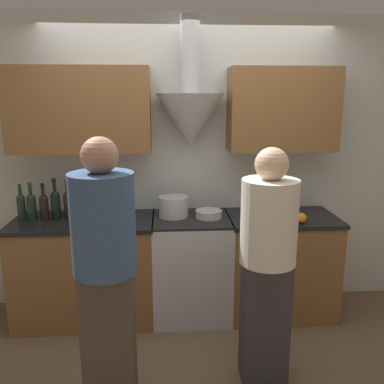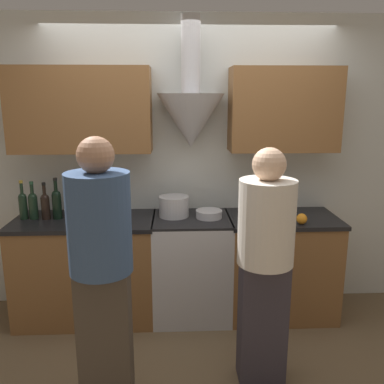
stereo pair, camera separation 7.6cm
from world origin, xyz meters
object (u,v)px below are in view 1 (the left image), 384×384
object	(u,v)px
person_foreground_right	(267,258)
person_foreground_left	(106,269)
wine_bottle_1	(32,205)
stove_range	(191,266)
orange_fruit	(301,218)
wine_bottle_6	(91,204)
wine_bottle_4	(68,203)
wine_bottle_2	(44,206)
wine_bottle_3	(56,203)
wine_bottle_5	(79,205)
wine_bottle_0	(21,205)
stock_pot	(174,206)
mixing_bowl	(209,214)

from	to	relation	value
person_foreground_right	person_foreground_left	bearing A→B (deg)	-167.28
wine_bottle_1	stove_range	bearing A→B (deg)	-1.21
orange_fruit	wine_bottle_6	bearing A→B (deg)	172.03
wine_bottle_1	wine_bottle_6	distance (m)	0.49
stove_range	wine_bottle_4	bearing A→B (deg)	178.29
person_foreground_right	wine_bottle_1	bearing A→B (deg)	152.80
wine_bottle_2	wine_bottle_3	distance (m)	0.10
wine_bottle_5	wine_bottle_6	world-z (taller)	wine_bottle_6
stove_range	wine_bottle_2	size ratio (longest dim) A/B	2.85
wine_bottle_0	wine_bottle_2	distance (m)	0.19
wine_bottle_4	person_foreground_left	distance (m)	1.24
wine_bottle_6	stock_pot	world-z (taller)	wine_bottle_6
wine_bottle_0	person_foreground_left	size ratio (longest dim) A/B	0.20
stock_pot	person_foreground_left	bearing A→B (deg)	-109.84
wine_bottle_2	stock_pot	xyz separation A→B (m)	(1.08, 0.03, -0.04)
stove_range	person_foreground_left	distance (m)	1.34
wine_bottle_4	stock_pot	size ratio (longest dim) A/B	1.33
mixing_bowl	wine_bottle_1	bearing A→B (deg)	178.70
wine_bottle_6	person_foreground_right	xyz separation A→B (m)	(1.29, -0.91, -0.15)
stove_range	wine_bottle_3	world-z (taller)	wine_bottle_3
wine_bottle_4	orange_fruit	xyz separation A→B (m)	(1.92, -0.24, -0.09)
wine_bottle_0	wine_bottle_2	bearing A→B (deg)	-3.14
wine_bottle_4	person_foreground_right	distance (m)	1.74
wine_bottle_4	stock_pot	distance (m)	0.89
wine_bottle_2	wine_bottle_5	bearing A→B (deg)	2.93
wine_bottle_3	mixing_bowl	world-z (taller)	wine_bottle_3
wine_bottle_2	stock_pot	world-z (taller)	wine_bottle_2
stock_pot	wine_bottle_3	bearing A→B (deg)	-178.43
wine_bottle_0	stock_pot	size ratio (longest dim) A/B	1.30
wine_bottle_1	wine_bottle_3	distance (m)	0.20
orange_fruit	person_foreground_right	bearing A→B (deg)	-123.60
wine_bottle_1	person_foreground_right	bearing A→B (deg)	-27.20
wine_bottle_4	person_foreground_left	world-z (taller)	person_foreground_left
wine_bottle_2	wine_bottle_6	distance (m)	0.39
stock_pot	orange_fruit	xyz separation A→B (m)	(1.04, -0.26, -0.05)
stove_range	person_foreground_right	xyz separation A→B (m)	(0.44, -0.88, 0.43)
stock_pot	person_foreground_right	world-z (taller)	person_foreground_right
wine_bottle_3	stock_pot	distance (m)	0.99
wine_bottle_0	mixing_bowl	size ratio (longest dim) A/B	1.48
wine_bottle_1	wine_bottle_4	size ratio (longest dim) A/B	0.95
wine_bottle_2	person_foreground_right	size ratio (longest dim) A/B	0.20
wine_bottle_1	wine_bottle_6	bearing A→B (deg)	0.04
wine_bottle_3	person_foreground_right	bearing A→B (deg)	-29.95
mixing_bowl	person_foreground_left	size ratio (longest dim) A/B	0.13
wine_bottle_2	wine_bottle_3	world-z (taller)	wine_bottle_3
orange_fruit	wine_bottle_2	bearing A→B (deg)	173.76
wine_bottle_4	wine_bottle_0	bearing A→B (deg)	-179.55
mixing_bowl	wine_bottle_3	bearing A→B (deg)	178.69
orange_fruit	person_foreground_left	distance (m)	1.71
stove_range	stock_pot	distance (m)	0.56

